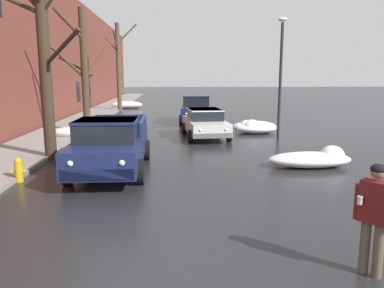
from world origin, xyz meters
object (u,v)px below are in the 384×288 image
at_px(suv_darkblue_parked_kerbside_mid, 196,108).
at_px(pedestrian_with_coffee, 375,211).
at_px(street_lamp_post, 281,72).
at_px(bare_tree_mid_block, 83,69).
at_px(sedan_white_parked_kerbside_close, 205,122).
at_px(fire_hydrant, 19,170).
at_px(bare_tree_second_along_sidewalk, 42,51).
at_px(bare_tree_far_down_block, 119,65).
at_px(pickup_truck_darkblue_approaching_near_lane, 111,145).

height_order(suv_darkblue_parked_kerbside_mid, pedestrian_with_coffee, suv_darkblue_parked_kerbside_mid).
distance_m(pedestrian_with_coffee, street_lamp_post, 12.95).
bearing_deg(bare_tree_mid_block, suv_darkblue_parked_kerbside_mid, 34.29).
xyz_separation_m(sedan_white_parked_kerbside_close, fire_hydrant, (-6.10, -7.60, -0.40)).
relative_size(bare_tree_second_along_sidewalk, pedestrian_with_coffee, 3.98).
bearing_deg(bare_tree_far_down_block, pickup_truck_darkblue_approaching_near_lane, -83.38).
bearing_deg(suv_darkblue_parked_kerbside_mid, sedan_white_parked_kerbside_close, -89.66).
bearing_deg(pedestrian_with_coffee, street_lamp_post, 80.10).
height_order(bare_tree_second_along_sidewalk, street_lamp_post, bare_tree_second_along_sidewalk).
bearing_deg(bare_tree_mid_block, fire_hydrant, -89.49).
distance_m(bare_tree_second_along_sidewalk, pickup_truck_darkblue_approaching_near_lane, 4.39).
height_order(sedan_white_parked_kerbside_close, pedestrian_with_coffee, pedestrian_with_coffee).
bearing_deg(street_lamp_post, suv_darkblue_parked_kerbside_mid, 118.81).
height_order(bare_tree_second_along_sidewalk, bare_tree_far_down_block, bare_tree_far_down_block).
bearing_deg(fire_hydrant, pedestrian_with_coffee, -37.07).
height_order(suv_darkblue_parked_kerbside_mid, street_lamp_post, street_lamp_post).
xyz_separation_m(bare_tree_second_along_sidewalk, fire_hydrant, (0.05, -2.96, -3.52)).
xyz_separation_m(bare_tree_far_down_block, sedan_white_parked_kerbside_close, (6.08, -14.79, -3.19)).
xyz_separation_m(bare_tree_far_down_block, pickup_truck_darkblue_approaching_near_lane, (2.48, -21.36, -3.06)).
bearing_deg(bare_tree_far_down_block, sedan_white_parked_kerbside_close, -67.65).
bearing_deg(sedan_white_parked_kerbside_close, bare_tree_mid_block, 165.20).
height_order(pickup_truck_darkblue_approaching_near_lane, pedestrian_with_coffee, same).
xyz_separation_m(bare_tree_second_along_sidewalk, street_lamp_post, (9.67, 4.01, -0.68)).
xyz_separation_m(bare_tree_mid_block, fire_hydrant, (0.08, -9.23, -3.01)).
bearing_deg(bare_tree_mid_block, street_lamp_post, -13.14).
bearing_deg(fire_hydrant, street_lamp_post, 35.91).
distance_m(sedan_white_parked_kerbside_close, fire_hydrant, 9.75).
height_order(sedan_white_parked_kerbside_close, fire_hydrant, sedan_white_parked_kerbside_close).
xyz_separation_m(bare_tree_mid_block, street_lamp_post, (9.70, -2.26, -0.17)).
distance_m(bare_tree_far_down_block, fire_hydrant, 22.67).
distance_m(bare_tree_mid_block, street_lamp_post, 9.96).
height_order(bare_tree_far_down_block, suv_darkblue_parked_kerbside_mid, bare_tree_far_down_block).
relative_size(pickup_truck_darkblue_approaching_near_lane, street_lamp_post, 0.93).
bearing_deg(sedan_white_parked_kerbside_close, suv_darkblue_parked_kerbside_mid, 90.34).
distance_m(fire_hydrant, street_lamp_post, 12.21).
distance_m(pedestrian_with_coffee, fire_hydrant, 9.33).
relative_size(fire_hydrant, street_lamp_post, 0.12).
bearing_deg(street_lamp_post, pickup_truck_darkblue_approaching_near_lane, -140.16).
bearing_deg(pickup_truck_darkblue_approaching_near_lane, bare_tree_second_along_sidewalk, 142.87).
relative_size(bare_tree_mid_block, pickup_truck_darkblue_approaching_near_lane, 1.22).
relative_size(sedan_white_parked_kerbside_close, pedestrian_with_coffee, 2.46).
bearing_deg(bare_tree_second_along_sidewalk, pedestrian_with_coffee, -48.88).
bearing_deg(bare_tree_second_along_sidewalk, bare_tree_far_down_block, 89.78).
height_order(sedan_white_parked_kerbside_close, suv_darkblue_parked_kerbside_mid, suv_darkblue_parked_kerbside_mid).
bearing_deg(pickup_truck_darkblue_approaching_near_lane, bare_tree_far_down_block, 96.62).
bearing_deg(pedestrian_with_coffee, bare_tree_mid_block, 116.83).
bearing_deg(suv_darkblue_parked_kerbside_mid, pedestrian_with_coffee, -85.92).
distance_m(bare_tree_far_down_block, street_lamp_post, 18.18).
height_order(bare_tree_second_along_sidewalk, suv_darkblue_parked_kerbside_mid, bare_tree_second_along_sidewalk).
relative_size(bare_tree_second_along_sidewalk, sedan_white_parked_kerbside_close, 1.62).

